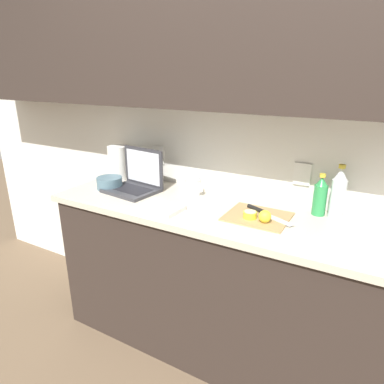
{
  "coord_description": "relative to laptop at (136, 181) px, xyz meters",
  "views": [
    {
      "loc": [
        0.5,
        -1.55,
        1.6
      ],
      "look_at": [
        -0.37,
        -0.01,
        0.98
      ],
      "focal_mm": 32.0,
      "sensor_mm": 36.0,
      "label": 1
    }
  ],
  "objects": [
    {
      "name": "ground_plane",
      "position": [
        0.8,
        -0.05,
        -0.97
      ],
      "size": [
        12.0,
        12.0,
        0.0
      ],
      "primitive_type": "plane",
      "color": "brown",
      "rests_on": "ground"
    },
    {
      "name": "wall_back",
      "position": [
        0.8,
        0.17,
        0.59
      ],
      "size": [
        5.2,
        0.38,
        2.6
      ],
      "color": "white",
      "rests_on": "ground_plane"
    },
    {
      "name": "counter_unit",
      "position": [
        0.83,
        -0.04,
        -0.5
      ],
      "size": [
        2.38,
        0.58,
        0.9
      ],
      "color": "#332823",
      "rests_on": "ground_plane"
    },
    {
      "name": "laptop",
      "position": [
        0.0,
        0.0,
        0.0
      ],
      "size": [
        0.34,
        0.28,
        0.26
      ],
      "rotation": [
        0.0,
        0.0,
        -0.12
      ],
      "color": "#333338",
      "rests_on": "counter_unit"
    },
    {
      "name": "cutting_board",
      "position": [
        0.81,
        -0.03,
        -0.06
      ],
      "size": [
        0.31,
        0.27,
        0.01
      ],
      "primitive_type": "cube",
      "color": "tan",
      "rests_on": "counter_unit"
    },
    {
      "name": "knife",
      "position": [
        0.81,
        0.01,
        -0.04
      ],
      "size": [
        0.28,
        0.15,
        0.02
      ],
      "rotation": [
        0.0,
        0.0,
        -0.43
      ],
      "color": "silver",
      "rests_on": "cutting_board"
    },
    {
      "name": "lemon_half_cut",
      "position": [
        0.78,
        -0.08,
        -0.04
      ],
      "size": [
        0.07,
        0.07,
        0.04
      ],
      "color": "yellow",
      "rests_on": "cutting_board"
    },
    {
      "name": "lemon_whole_beside",
      "position": [
        0.86,
        -0.09,
        -0.02
      ],
      "size": [
        0.06,
        0.06,
        0.06
      ],
      "color": "yellow",
      "rests_on": "cutting_board"
    },
    {
      "name": "bottle_green_soda",
      "position": [
        1.15,
        0.16,
        0.07
      ],
      "size": [
        0.07,
        0.07,
        0.28
      ],
      "color": "silver",
      "rests_on": "counter_unit"
    },
    {
      "name": "bottle_oil_tall",
      "position": [
        1.06,
        0.16,
        0.04
      ],
      "size": [
        0.07,
        0.07,
        0.22
      ],
      "color": "#2D934C",
      "rests_on": "counter_unit"
    },
    {
      "name": "measuring_cup",
      "position": [
        0.35,
        0.1,
        -0.01
      ],
      "size": [
        0.11,
        0.09,
        0.1
      ],
      "color": "silver",
      "rests_on": "counter_unit"
    },
    {
      "name": "bowl_white",
      "position": [
        -0.17,
        -0.06,
        -0.02
      ],
      "size": [
        0.16,
        0.16,
        0.07
      ],
      "color": "slate",
      "rests_on": "counter_unit"
    },
    {
      "name": "paper_towel_roll",
      "position": [
        -0.26,
        0.13,
        0.05
      ],
      "size": [
        0.13,
        0.13,
        0.23
      ],
      "color": "white",
      "rests_on": "counter_unit"
    },
    {
      "name": "dish_towel",
      "position": [
        0.32,
        -0.2,
        -0.05
      ],
      "size": [
        0.23,
        0.17,
        0.02
      ],
      "primitive_type": "cube",
      "rotation": [
        0.0,
        0.0,
        -0.05
      ],
      "color": "white",
      "rests_on": "counter_unit"
    }
  ]
}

